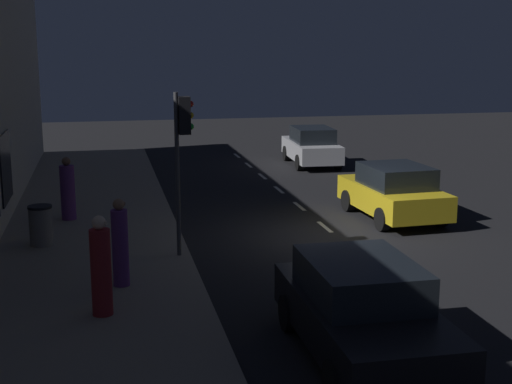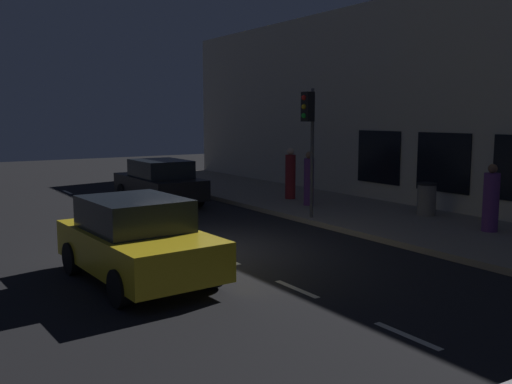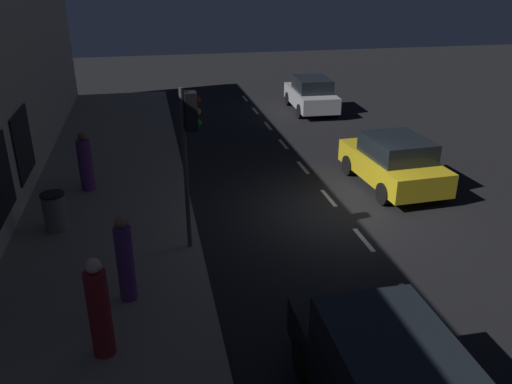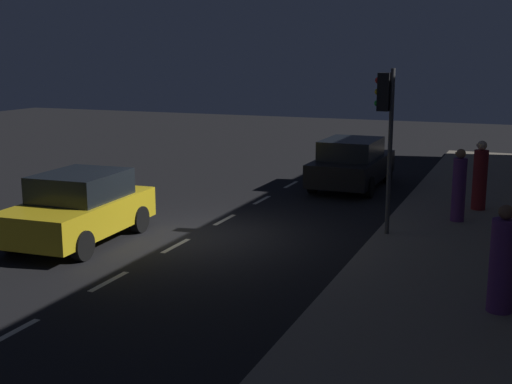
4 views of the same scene
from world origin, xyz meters
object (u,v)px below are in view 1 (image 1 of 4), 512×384
Objects in this scene: pedestrian_1 at (120,245)px; parked_car_0 at (394,192)px; trash_bin at (41,225)px; parked_car_1 at (362,310)px; traffic_light at (183,135)px; pedestrian_0 at (68,191)px; parked_car_2 at (312,146)px; pedestrian_2 at (101,269)px.

parked_car_0 is at bearing 101.93° from pedestrian_1.
parked_car_1 is at bearing 126.79° from trash_bin.
traffic_light is 5.32m from pedestrian_0.
parked_car_1 is at bearing 24.58° from pedestrian_1.
parked_car_0 is 0.97× the size of parked_car_2.
parked_car_1 is (-2.16, 5.76, -2.15)m from traffic_light.
parked_car_2 is at bearing -118.81° from traffic_light.
pedestrian_1 is 1.59m from pedestrian_2.
pedestrian_1 is at bearing 117.94° from pedestrian_0.
pedestrian_1 reaches higher than parked_car_2.
pedestrian_2 reaches higher than pedestrian_1.
pedestrian_2 is (0.38, 1.54, 0.01)m from pedestrian_1.
traffic_light is at bearing -159.21° from parked_car_0.
pedestrian_0 is at bearing 173.24° from pedestrian_1.
traffic_light reaches higher than parked_car_2.
pedestrian_0 is at bearing -136.65° from parked_car_2.
parked_car_0 is 9.18m from pedestrian_0.
pedestrian_0 reaches higher than parked_car_0.
pedestrian_0 is 1.79× the size of trash_bin.
pedestrian_1 is (8.19, 14.01, 0.21)m from parked_car_2.
parked_car_2 is at bearing -103.71° from parked_car_1.
traffic_light is 0.87× the size of parked_car_1.
trash_bin is at bearing 93.72° from pedestrian_0.
parked_car_1 is at bearing -101.31° from parked_car_2.
traffic_light is at bearing -115.96° from parked_car_2.
parked_car_0 and parked_car_1 have the same top height.
pedestrian_2 reaches higher than pedestrian_0.
traffic_light is 2.08× the size of pedestrian_1.
parked_car_2 is 12.42m from pedestrian_0.
pedestrian_1 reaches higher than trash_bin.
parked_car_2 is at bearing 84.93° from parked_car_0.
trash_bin is at bearing -130.50° from parked_car_2.
pedestrian_0 is 7.54m from pedestrian_2.
traffic_light reaches higher than pedestrian_1.
parked_car_0 reaches higher than trash_bin.
parked_car_2 is (-6.68, -12.15, -2.16)m from traffic_light.
pedestrian_1 reaches higher than pedestrian_0.
trash_bin is (9.64, 1.21, -0.15)m from parked_car_0.
pedestrian_1 is at bearing 117.81° from trash_bin.
pedestrian_0 reaches higher than parked_car_2.
trash_bin is at bearing -170.85° from pedestrian_1.
traffic_light is 0.92× the size of parked_car_2.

